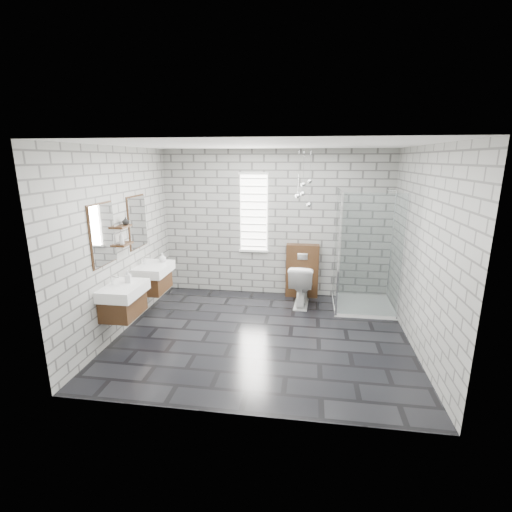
% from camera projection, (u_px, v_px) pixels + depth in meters
% --- Properties ---
extents(floor, '(4.20, 3.60, 0.02)m').
position_uv_depth(floor, '(263.00, 335.00, 5.50)').
color(floor, black).
rests_on(floor, ground).
extents(ceiling, '(4.20, 3.60, 0.02)m').
position_uv_depth(ceiling, '(264.00, 144.00, 4.80)').
color(ceiling, white).
rests_on(ceiling, wall_back).
extents(wall_back, '(4.20, 0.02, 2.70)m').
position_uv_depth(wall_back, '(275.00, 224.00, 6.88)').
color(wall_back, '#9F9F9A').
rests_on(wall_back, floor).
extents(wall_front, '(4.20, 0.02, 2.70)m').
position_uv_depth(wall_front, '(238.00, 290.00, 3.42)').
color(wall_front, '#9F9F9A').
rests_on(wall_front, floor).
extents(wall_left, '(0.02, 3.60, 2.70)m').
position_uv_depth(wall_left, '(121.00, 241.00, 5.44)').
color(wall_left, '#9F9F9A').
rests_on(wall_left, floor).
extents(wall_right, '(0.02, 3.60, 2.70)m').
position_uv_depth(wall_right, '(422.00, 251.00, 4.86)').
color(wall_right, '#9F9F9A').
rests_on(wall_right, floor).
extents(vanity_left, '(0.47, 0.70, 1.57)m').
position_uv_depth(vanity_left, '(121.00, 292.00, 5.09)').
color(vanity_left, '#472B16').
rests_on(vanity_left, wall_left).
extents(vanity_right, '(0.47, 0.70, 1.57)m').
position_uv_depth(vanity_right, '(152.00, 270.00, 6.07)').
color(vanity_right, '#472B16').
rests_on(vanity_right, wall_left).
extents(shelf_lower, '(0.14, 0.30, 0.03)m').
position_uv_depth(shelf_lower, '(124.00, 244.00, 5.39)').
color(shelf_lower, '#472B16').
rests_on(shelf_lower, wall_left).
extents(shelf_upper, '(0.14, 0.30, 0.03)m').
position_uv_depth(shelf_upper, '(123.00, 227.00, 5.33)').
color(shelf_upper, '#472B16').
rests_on(shelf_upper, wall_left).
extents(window, '(0.56, 0.05, 1.48)m').
position_uv_depth(window, '(254.00, 213.00, 6.86)').
color(window, white).
rests_on(window, wall_back).
extents(cistern_panel, '(0.60, 0.20, 1.00)m').
position_uv_depth(cistern_panel, '(302.00, 271.00, 6.92)').
color(cistern_panel, '#472B16').
rests_on(cistern_panel, floor).
extents(flush_plate, '(0.18, 0.01, 0.12)m').
position_uv_depth(flush_plate, '(303.00, 257.00, 6.74)').
color(flush_plate, silver).
rests_on(flush_plate, cistern_panel).
extents(shower_enclosure, '(1.00, 1.00, 2.03)m').
position_uv_depth(shower_enclosure, '(359.00, 282.00, 6.29)').
color(shower_enclosure, white).
rests_on(shower_enclosure, floor).
extents(pendant_cluster, '(0.28, 0.24, 0.97)m').
position_uv_depth(pendant_cluster, '(305.00, 191.00, 6.22)').
color(pendant_cluster, silver).
rests_on(pendant_cluster, ceiling).
extents(toilet, '(0.46, 0.76, 0.75)m').
position_uv_depth(toilet, '(301.00, 285.00, 6.53)').
color(toilet, white).
rests_on(toilet, floor).
extents(soap_bottle_a, '(0.10, 0.10, 0.18)m').
position_uv_depth(soap_bottle_a, '(128.00, 276.00, 5.16)').
color(soap_bottle_a, '#B2B2B2').
rests_on(soap_bottle_a, vanity_left).
extents(soap_bottle_b, '(0.15, 0.15, 0.15)m').
position_uv_depth(soap_bottle_b, '(162.00, 257.00, 6.19)').
color(soap_bottle_b, '#B2B2B2').
rests_on(soap_bottle_b, vanity_right).
extents(soap_bottle_c, '(0.09, 0.09, 0.18)m').
position_uv_depth(soap_bottle_c, '(122.00, 238.00, 5.28)').
color(soap_bottle_c, '#B2B2B2').
rests_on(soap_bottle_c, shelf_lower).
extents(vase, '(0.14, 0.14, 0.11)m').
position_uv_depth(vase, '(126.00, 221.00, 5.38)').
color(vase, '#B2B2B2').
rests_on(vase, shelf_upper).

